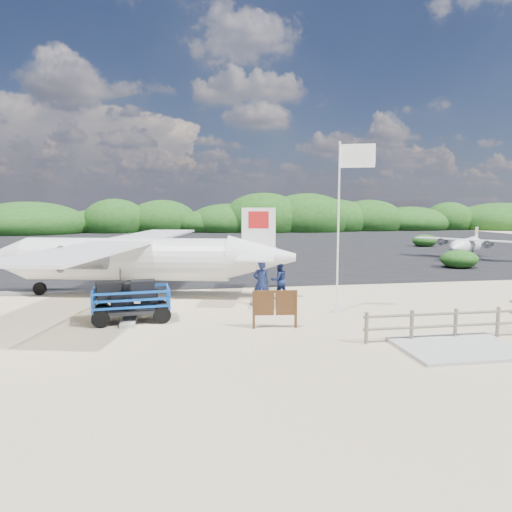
{
  "coord_description": "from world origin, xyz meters",
  "views": [
    {
      "loc": [
        -2.6,
        -17.94,
        4.28
      ],
      "look_at": [
        1.12,
        4.47,
        1.71
      ],
      "focal_mm": 32.0,
      "sensor_mm": 36.0,
      "label": 1
    }
  ],
  "objects_px": {
    "flagpole": "(337,312)",
    "crew_b": "(279,280)",
    "baggage_cart": "(132,321)",
    "aircraft_large": "(352,249)",
    "aircraft_small": "(106,243)",
    "signboard": "(275,328)",
    "crew_a": "(261,283)"
  },
  "relations": [
    {
      "from": "flagpole",
      "to": "crew_b",
      "type": "height_order",
      "value": "flagpole"
    },
    {
      "from": "baggage_cart",
      "to": "crew_b",
      "type": "distance_m",
      "value": 6.97
    },
    {
      "from": "flagpole",
      "to": "aircraft_large",
      "type": "bearing_deg",
      "value": 67.52
    },
    {
      "from": "baggage_cart",
      "to": "aircraft_small",
      "type": "xyz_separation_m",
      "value": [
        -6.49,
        36.01,
        0.0
      ]
    },
    {
      "from": "signboard",
      "to": "baggage_cart",
      "type": "bearing_deg",
      "value": 165.89
    },
    {
      "from": "aircraft_small",
      "to": "baggage_cart",
      "type": "bearing_deg",
      "value": 61.44
    },
    {
      "from": "crew_b",
      "to": "aircraft_small",
      "type": "relative_size",
      "value": 0.27
    },
    {
      "from": "flagpole",
      "to": "aircraft_large",
      "type": "distance_m",
      "value": 26.36
    },
    {
      "from": "signboard",
      "to": "aircraft_small",
      "type": "height_order",
      "value": "aircraft_small"
    },
    {
      "from": "baggage_cart",
      "to": "flagpole",
      "type": "relative_size",
      "value": 0.44
    },
    {
      "from": "signboard",
      "to": "crew_b",
      "type": "xyz_separation_m",
      "value": [
        1.2,
        4.86,
        0.86
      ]
    },
    {
      "from": "flagpole",
      "to": "crew_a",
      "type": "bearing_deg",
      "value": 146.43
    },
    {
      "from": "baggage_cart",
      "to": "crew_b",
      "type": "bearing_deg",
      "value": 20.58
    },
    {
      "from": "crew_a",
      "to": "aircraft_large",
      "type": "distance_m",
      "value": 25.95
    },
    {
      "from": "flagpole",
      "to": "crew_b",
      "type": "relative_size",
      "value": 3.89
    },
    {
      "from": "baggage_cart",
      "to": "aircraft_large",
      "type": "height_order",
      "value": "aircraft_large"
    },
    {
      "from": "crew_a",
      "to": "aircraft_large",
      "type": "xyz_separation_m",
      "value": [
        12.82,
        22.54,
        -0.96
      ]
    },
    {
      "from": "flagpole",
      "to": "crew_a",
      "type": "height_order",
      "value": "flagpole"
    },
    {
      "from": "crew_b",
      "to": "aircraft_small",
      "type": "distance_m",
      "value": 35.31
    },
    {
      "from": "crew_b",
      "to": "aircraft_small",
      "type": "height_order",
      "value": "crew_b"
    },
    {
      "from": "signboard",
      "to": "crew_b",
      "type": "bearing_deg",
      "value": 81.7
    },
    {
      "from": "signboard",
      "to": "aircraft_small",
      "type": "relative_size",
      "value": 0.26
    },
    {
      "from": "baggage_cart",
      "to": "flagpole",
      "type": "bearing_deg",
      "value": -4.91
    },
    {
      "from": "flagpole",
      "to": "aircraft_large",
      "type": "relative_size",
      "value": 0.38
    },
    {
      "from": "baggage_cart",
      "to": "crew_b",
      "type": "relative_size",
      "value": 1.72
    },
    {
      "from": "baggage_cart",
      "to": "aircraft_large",
      "type": "xyz_separation_m",
      "value": [
        18.0,
        24.48,
        0.0
      ]
    },
    {
      "from": "crew_a",
      "to": "crew_b",
      "type": "relative_size",
      "value": 1.12
    },
    {
      "from": "baggage_cart",
      "to": "aircraft_small",
      "type": "relative_size",
      "value": 0.46
    },
    {
      "from": "crew_a",
      "to": "aircraft_large",
      "type": "relative_size",
      "value": 0.11
    },
    {
      "from": "signboard",
      "to": "crew_a",
      "type": "xyz_separation_m",
      "value": [
        0.18,
        3.73,
        0.96
      ]
    },
    {
      "from": "aircraft_large",
      "to": "aircraft_small",
      "type": "relative_size",
      "value": 2.71
    },
    {
      "from": "baggage_cart",
      "to": "signboard",
      "type": "xyz_separation_m",
      "value": [
        5.0,
        -1.79,
        0.0
      ]
    }
  ]
}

